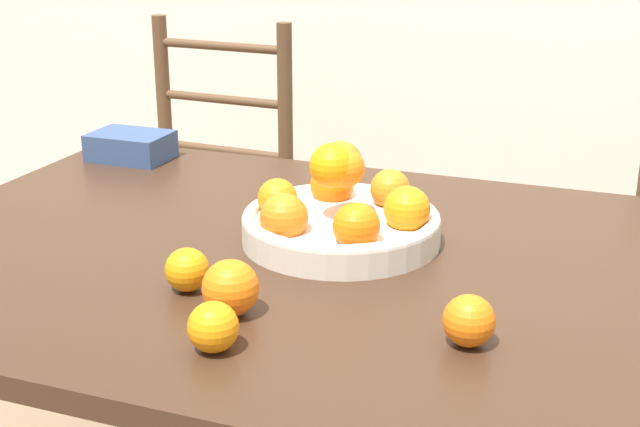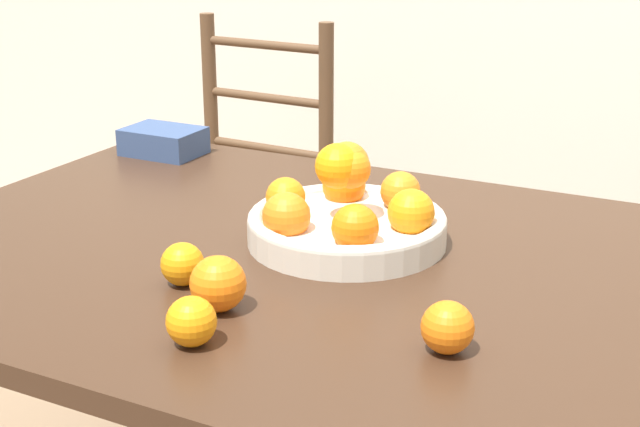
% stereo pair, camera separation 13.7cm
% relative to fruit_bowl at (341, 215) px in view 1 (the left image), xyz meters
% --- Properties ---
extents(dining_table, '(1.83, 0.99, 0.74)m').
position_rel_fruit_bowl_xyz_m(dining_table, '(0.17, -0.07, -0.13)').
color(dining_table, '#382316').
rests_on(dining_table, ground_plane).
extents(fruit_bowl, '(0.33, 0.33, 0.17)m').
position_rel_fruit_bowl_xyz_m(fruit_bowl, '(0.00, 0.00, 0.00)').
color(fruit_bowl, beige).
rests_on(fruit_bowl, dining_table).
extents(orange_loose_0, '(0.07, 0.07, 0.07)m').
position_rel_fruit_bowl_xyz_m(orange_loose_0, '(-0.02, -0.41, -0.02)').
color(orange_loose_0, orange).
rests_on(orange_loose_0, dining_table).
extents(orange_loose_1, '(0.07, 0.07, 0.07)m').
position_rel_fruit_bowl_xyz_m(orange_loose_1, '(0.27, -0.28, -0.01)').
color(orange_loose_1, orange).
rests_on(orange_loose_1, dining_table).
extents(orange_loose_2, '(0.08, 0.08, 0.08)m').
position_rel_fruit_bowl_xyz_m(orange_loose_2, '(-0.05, -0.31, -0.01)').
color(orange_loose_2, orange).
rests_on(orange_loose_2, dining_table).
extents(orange_loose_3, '(0.07, 0.07, 0.07)m').
position_rel_fruit_bowl_xyz_m(orange_loose_3, '(-0.14, -0.26, -0.02)').
color(orange_loose_3, orange).
rests_on(orange_loose_3, dining_table).
extents(chair_left, '(0.44, 0.42, 0.98)m').
position_rel_fruit_bowl_xyz_m(chair_left, '(-0.64, 0.70, -0.31)').
color(chair_left, '#513823').
rests_on(chair_left, ground_plane).
extents(book_stack, '(0.17, 0.12, 0.06)m').
position_rel_fruit_bowl_xyz_m(book_stack, '(-0.60, 0.31, -0.02)').
color(book_stack, '#334770').
rests_on(book_stack, dining_table).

